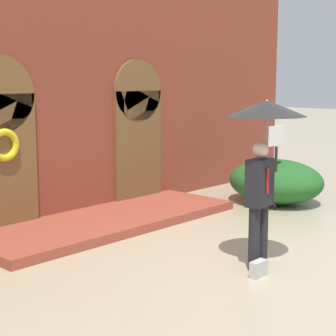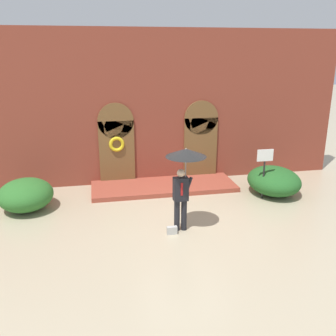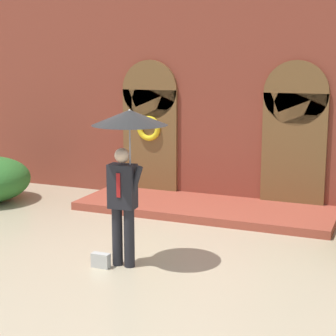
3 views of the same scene
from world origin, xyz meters
TOP-DOWN VIEW (x-y plane):
  - ground_plane at (0.00, 0.00)m, footprint 80.00×80.00m
  - building_facade at (-0.00, 4.15)m, footprint 14.00×2.30m
  - person_with_umbrella at (-0.05, -0.27)m, footprint 1.10×1.10m
  - handbag at (-0.43, -0.47)m, footprint 0.28×0.12m

SIDE VIEW (x-z plane):
  - ground_plane at x=0.00m, z-range 0.00..0.00m
  - handbag at x=-0.43m, z-range 0.00..0.22m
  - person_with_umbrella at x=-0.05m, z-range 0.73..3.09m
  - building_facade at x=0.00m, z-range -0.12..5.48m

